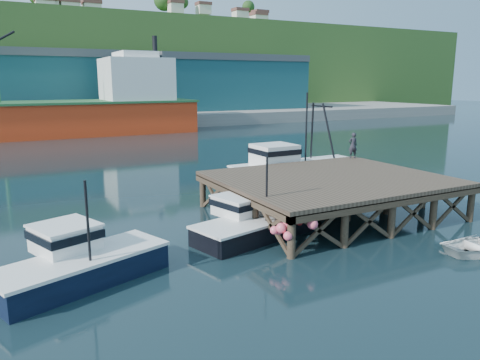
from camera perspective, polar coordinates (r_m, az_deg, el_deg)
ground at (r=24.06m, az=0.36°, el=-5.79°), size 300.00×300.00×0.00m
wharf at (r=26.37m, az=11.17°, el=-0.07°), size 12.00×10.00×2.62m
far_quay at (r=91.09m, az=-20.98°, el=7.21°), size 160.00×40.00×2.00m
warehouse_mid at (r=85.91m, az=-20.84°, el=10.66°), size 28.00×16.00×9.00m
warehouse_right at (r=94.48m, az=-2.15°, el=11.47°), size 30.00×16.00×9.00m
cargo_ship at (r=68.38m, az=-25.92°, el=7.42°), size 55.50×10.00×13.75m
hillside at (r=120.76m, az=-23.15°, el=12.79°), size 220.00×50.00×22.00m
boat_navy at (r=18.64m, az=-19.17°, el=-9.26°), size 6.78×4.62×3.99m
boat_black at (r=22.58m, az=1.57°, el=-5.03°), size 6.88×5.70×4.01m
trawler at (r=33.09m, az=7.02°, el=1.47°), size 9.91×3.81×6.57m
dockworker at (r=33.09m, az=13.60°, el=4.12°), size 0.72×0.55×1.77m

